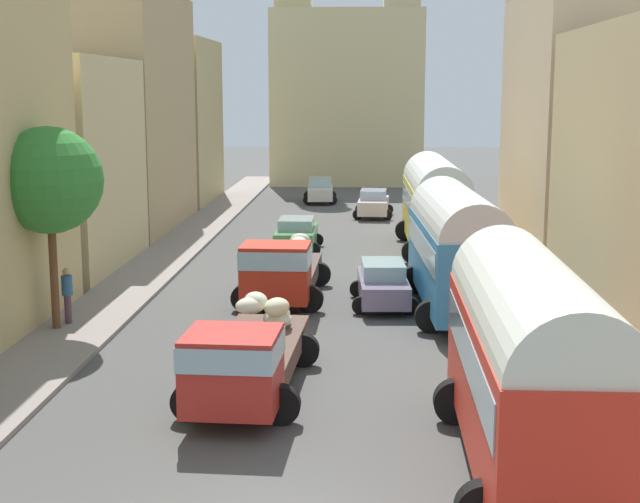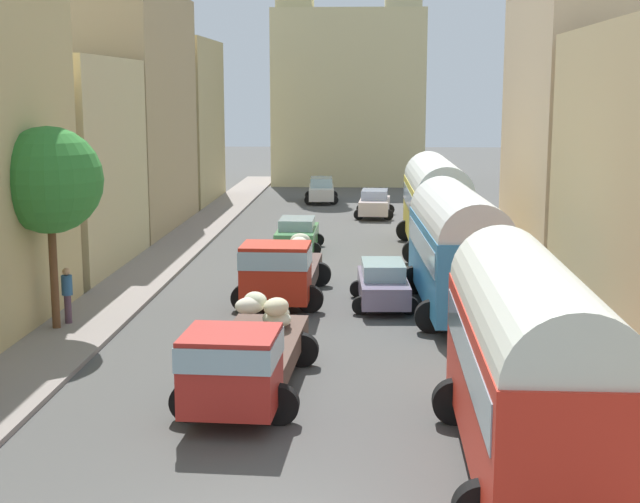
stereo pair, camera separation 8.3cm
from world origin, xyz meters
TOP-DOWN VIEW (x-y plane):
  - ground_plane at (0.00, 27.00)m, footprint 154.00×154.00m
  - sidewalk_left at (-7.25, 27.00)m, footprint 2.50×70.00m
  - sidewalk_right at (7.25, 27.00)m, footprint 2.50×70.00m
  - building_left_2 at (-11.03, 22.92)m, footprint 5.06×9.13m
  - building_left_3 at (-10.78, 33.77)m, footprint 4.56×12.11m
  - building_left_4 at (-10.93, 45.38)m, footprint 4.86×9.67m
  - building_right_2 at (10.53, 28.39)m, footprint 4.46×12.60m
  - distant_church at (-0.00, 58.36)m, footprint 11.62×7.37m
  - parked_bus_0 at (4.65, 3.12)m, footprint 3.27×8.59m
  - parked_bus_1 at (4.54, 16.25)m, footprint 3.50×8.82m
  - parked_bus_2 at (4.66, 27.69)m, footprint 3.39×9.66m
  - cargo_truck_0 at (-1.29, 7.08)m, footprint 3.11×7.31m
  - cargo_truck_1 at (-1.38, 17.14)m, footprint 3.19×6.91m
  - car_0 at (-1.65, 27.52)m, footprint 2.36×4.16m
  - car_1 at (-1.49, 45.85)m, footprint 2.33×4.33m
  - car_2 at (2.12, 16.95)m, footprint 2.32×4.15m
  - car_3 at (1.96, 38.97)m, footprint 2.39×3.99m
  - pedestrian_0 at (-7.72, 13.50)m, footprint 0.36×0.36m
  - roadside_tree_1 at (-7.90, 12.92)m, footprint 3.20×3.20m

SIDE VIEW (x-z plane):
  - ground_plane at x=0.00m, z-range 0.00..0.00m
  - sidewalk_left at x=-7.25m, z-range 0.00..0.14m
  - sidewalk_right at x=7.25m, z-range 0.00..0.14m
  - car_2 at x=2.12m, z-range 0.00..1.54m
  - car_0 at x=-1.65m, z-range 0.01..1.53m
  - car_3 at x=1.96m, z-range 0.00..1.59m
  - car_1 at x=-1.49m, z-range -0.01..1.63m
  - pedestrian_0 at x=-7.72m, z-range 0.15..2.05m
  - cargo_truck_0 at x=-1.29m, z-range 0.06..2.21m
  - cargo_truck_1 at x=-1.38m, z-range 0.04..2.38m
  - parked_bus_1 at x=4.54m, z-range 0.23..4.37m
  - parked_bus_0 at x=4.65m, z-range 0.24..4.50m
  - parked_bus_2 at x=4.66m, z-range 0.24..4.51m
  - building_left_2 at x=-11.03m, z-range 0.00..8.59m
  - roadside_tree_1 at x=-7.90m, z-range 1.51..7.79m
  - building_left_4 at x=-10.93m, z-range 0.00..10.46m
  - building_left_3 at x=-10.78m, z-range 0.00..12.25m
  - building_right_2 at x=10.53m, z-range 0.04..13.70m
  - distant_church at x=0.00m, z-range -3.18..18.53m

